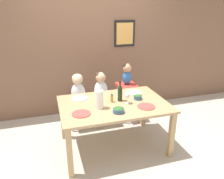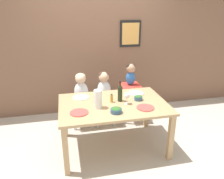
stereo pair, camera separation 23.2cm
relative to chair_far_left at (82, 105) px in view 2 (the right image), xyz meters
The scene contains 19 objects.
ground_plane 0.95m from the chair_far_left, 62.78° to the right, with size 14.00×14.00×0.00m, color #BCB2A3.
wall_back 1.21m from the chair_far_left, 57.66° to the left, with size 10.00×0.09×2.70m.
dining_table 0.90m from the chair_far_left, 62.78° to the right, with size 1.53×1.04×0.73m.
chair_far_left is the anchor object (origin of this frame).
chair_far_center 0.40m from the chair_far_left, ahead, with size 0.40×0.42×0.47m.
chair_right_highchair 0.90m from the chair_far_left, ahead, with size 0.34×0.36×0.71m.
person_child_left 0.34m from the chair_far_left, 90.00° to the left, with size 0.24×0.20×0.51m.
person_child_center 0.53m from the chair_far_left, ahead, with size 0.24×0.20×0.51m.
person_baby_right 1.04m from the chair_far_left, ahead, with size 0.17×0.17×0.39m.
wine_bottle 0.99m from the chair_far_left, 54.52° to the right, with size 0.07×0.07×0.30m.
paper_towel_roll 1.00m from the chair_far_left, 79.54° to the right, with size 0.11×0.11×0.26m.
wine_glass_near 1.11m from the chair_far_left, 55.28° to the right, with size 0.08×0.08×0.17m.
salad_bowl_large 1.19m from the chair_far_left, 71.10° to the right, with size 0.15×0.15×0.08m.
salad_bowl_small 1.14m from the chair_far_left, 43.32° to the right, with size 0.12×0.12×0.08m.
dinner_plate_front_left 1.04m from the chair_far_left, 96.24° to the right, with size 0.24×0.24×0.01m.
dinner_plate_back_left 0.58m from the chair_far_left, 95.20° to the right, with size 0.24×0.24×0.01m.
dinner_plate_back_right 1.02m from the chair_far_left, 30.06° to the right, with size 0.24×0.24×0.01m.
dinner_plate_front_right 1.33m from the chair_far_left, 52.32° to the right, with size 0.24×0.24×0.01m.
condiment_bottle_hot_sauce 0.91m from the chair_far_left, 62.30° to the right, with size 0.04×0.04×0.13m.
Camera 2 is at (-0.63, -2.78, 2.01)m, focal length 35.00 mm.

